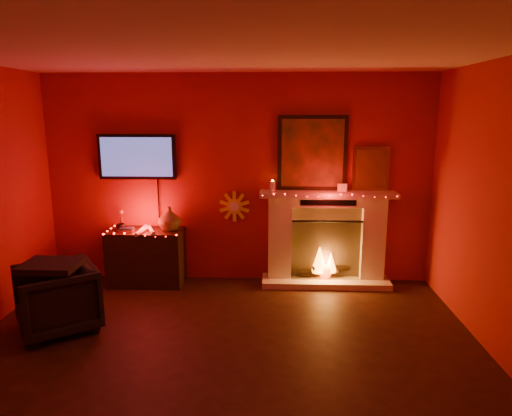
{
  "coord_description": "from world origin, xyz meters",
  "views": [
    {
      "loc": [
        0.46,
        -3.36,
        2.23
      ],
      "look_at": [
        0.26,
        1.7,
        1.15
      ],
      "focal_mm": 32.0,
      "sensor_mm": 36.0,
      "label": 1
    }
  ],
  "objects_px": {
    "tv": "(137,157)",
    "armchair": "(57,298)",
    "console_table": "(148,254)",
    "fireplace": "(326,229)",
    "sunburst_clock": "(234,206)"
  },
  "relations": [
    {
      "from": "armchair",
      "to": "console_table",
      "type": "bearing_deg",
      "value": 121.32
    },
    {
      "from": "fireplace",
      "to": "console_table",
      "type": "bearing_deg",
      "value": -176.79
    },
    {
      "from": "tv",
      "to": "console_table",
      "type": "relative_size",
      "value": 1.2
    },
    {
      "from": "fireplace",
      "to": "armchair",
      "type": "relative_size",
      "value": 2.87
    },
    {
      "from": "tv",
      "to": "console_table",
      "type": "height_order",
      "value": "tv"
    },
    {
      "from": "fireplace",
      "to": "tv",
      "type": "distance_m",
      "value": 2.61
    },
    {
      "from": "console_table",
      "to": "armchair",
      "type": "relative_size",
      "value": 1.36
    },
    {
      "from": "fireplace",
      "to": "armchair",
      "type": "height_order",
      "value": "fireplace"
    },
    {
      "from": "fireplace",
      "to": "armchair",
      "type": "bearing_deg",
      "value": -153.28
    },
    {
      "from": "fireplace",
      "to": "sunburst_clock",
      "type": "bearing_deg",
      "value": 175.63
    },
    {
      "from": "tv",
      "to": "sunburst_clock",
      "type": "distance_m",
      "value": 1.41
    },
    {
      "from": "console_table",
      "to": "sunburst_clock",
      "type": "bearing_deg",
      "value": 11.16
    },
    {
      "from": "sunburst_clock",
      "to": "armchair",
      "type": "distance_m",
      "value": 2.39
    },
    {
      "from": "tv",
      "to": "armchair",
      "type": "relative_size",
      "value": 1.63
    },
    {
      "from": "tv",
      "to": "armchair",
      "type": "distance_m",
      "value": 2.05
    }
  ]
}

